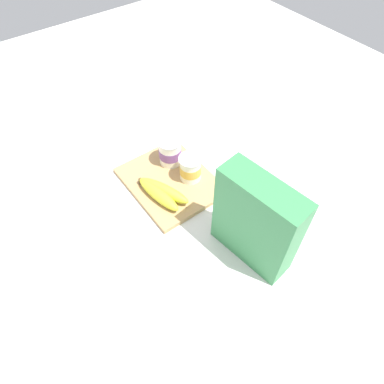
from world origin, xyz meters
name	(u,v)px	position (x,y,z in m)	size (l,w,h in m)	color
ground_plane	(170,183)	(0.00, 0.00, 0.00)	(2.40, 2.40, 0.00)	silver
cutting_board	(170,181)	(0.00, 0.00, 0.01)	(0.29, 0.24, 0.01)	tan
cereal_box	(256,222)	(0.32, 0.03, 0.13)	(0.21, 0.07, 0.26)	#38844C
yogurt_cup_front	(170,152)	(-0.06, 0.05, 0.06)	(0.07, 0.07, 0.09)	white
yogurt_cup_back	(190,168)	(0.03, 0.06, 0.06)	(0.07, 0.07, 0.08)	white
banana_bunch	(161,192)	(0.04, -0.06, 0.03)	(0.17, 0.10, 0.04)	yellow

